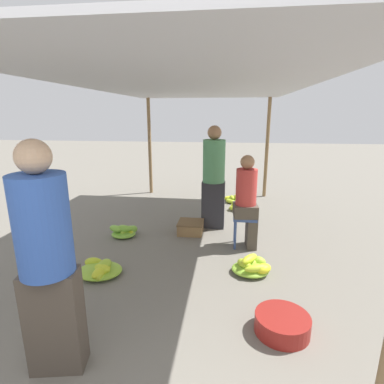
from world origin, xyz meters
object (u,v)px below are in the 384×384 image
at_px(stool, 245,222).
at_px(vendor_foreground, 47,259).
at_px(basin_black, 282,324).
at_px(banana_pile_right_1, 252,266).
at_px(banana_pile_right_0, 235,199).
at_px(banana_pile_left_0, 100,270).
at_px(crate_near, 191,227).
at_px(shopper_walking_mid, 214,176).
at_px(banana_pile_right_2, 239,205).
at_px(vendor_seated, 247,200).
at_px(banana_pile_left_1, 125,231).

bearing_deg(stool, vendor_foreground, -122.11).
xyz_separation_m(basin_black, banana_pile_right_1, (-0.19, 1.05, -0.00)).
xyz_separation_m(vendor_foreground, banana_pile_right_0, (1.42, 4.74, -0.86)).
bearing_deg(stool, banana_pile_left_0, -149.07).
xyz_separation_m(crate_near, shopper_walking_mid, (0.35, 0.32, 0.81)).
relative_size(vendor_foreground, banana_pile_right_2, 4.18).
relative_size(vendor_seated, crate_near, 3.30).
relative_size(vendor_foreground, banana_pile_right_0, 3.54).
bearing_deg(banana_pile_right_0, vendor_seated, -86.89).
relative_size(banana_pile_right_1, crate_near, 1.23).
distance_m(basin_black, banana_pile_right_1, 1.06).
distance_m(basin_black, shopper_walking_mid, 2.79).
bearing_deg(banana_pile_right_2, stool, -89.04).
relative_size(stool, banana_pile_right_1, 0.93).
height_order(stool, shopper_walking_mid, shopper_walking_mid).
xyz_separation_m(banana_pile_left_0, banana_pile_right_1, (1.87, 0.29, 0.01)).
xyz_separation_m(stool, basin_black, (0.27, -1.83, -0.29)).
relative_size(banana_pile_left_1, crate_near, 1.12).
bearing_deg(basin_black, banana_pile_right_1, 100.47).
bearing_deg(banana_pile_right_1, vendor_seated, 93.91).
distance_m(vendor_foreground, banana_pile_right_0, 5.02).
relative_size(basin_black, banana_pile_right_2, 1.17).
bearing_deg(banana_pile_right_2, vendor_seated, -88.35).
distance_m(banana_pile_left_0, banana_pile_left_1, 1.20).
relative_size(vendor_seated, banana_pile_left_1, 2.93).
relative_size(stool, basin_black, 0.96).
distance_m(basin_black, banana_pile_right_2, 3.61).
distance_m(banana_pile_left_1, banana_pile_right_1, 2.17).
bearing_deg(banana_pile_left_0, stool, 30.93).
bearing_deg(stool, banana_pile_left_1, 176.28).
distance_m(basin_black, banana_pile_right_0, 4.15).
bearing_deg(banana_pile_right_2, banana_pile_right_1, -87.66).
height_order(stool, banana_pile_left_0, stool).
height_order(banana_pile_left_0, banana_pile_right_0, banana_pile_left_0).
bearing_deg(crate_near, banana_pile_left_0, -122.21).
height_order(vendor_seated, banana_pile_right_1, vendor_seated).
xyz_separation_m(stool, banana_pile_right_0, (-0.10, 2.31, -0.31)).
relative_size(stool, banana_pile_left_1, 1.01).
height_order(banana_pile_left_1, crate_near, banana_pile_left_1).
xyz_separation_m(banana_pile_right_1, crate_near, (-0.93, 1.19, 0.02)).
bearing_deg(banana_pile_right_2, banana_pile_right_0, 97.96).
relative_size(banana_pile_right_2, crate_near, 1.02).
relative_size(banana_pile_right_0, crate_near, 1.20).
bearing_deg(basin_black, banana_pile_left_0, 159.97).
relative_size(vendor_foreground, crate_near, 4.26).
height_order(banana_pile_right_0, crate_near, crate_near).
bearing_deg(banana_pile_left_0, banana_pile_right_0, 63.45).
bearing_deg(banana_pile_right_1, stool, 95.47).
distance_m(banana_pile_left_1, crate_near, 1.08).
xyz_separation_m(banana_pile_left_1, banana_pile_right_1, (1.97, -0.90, -0.01)).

